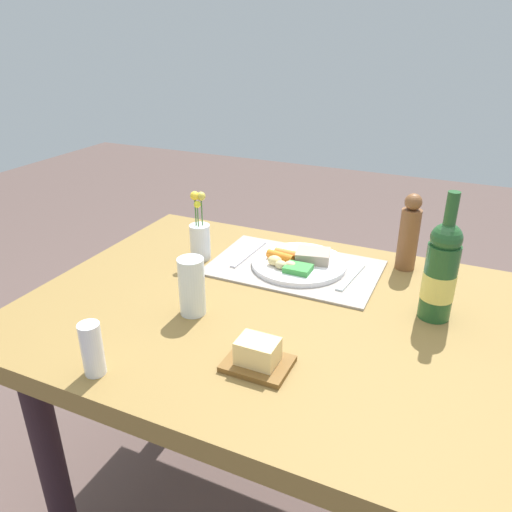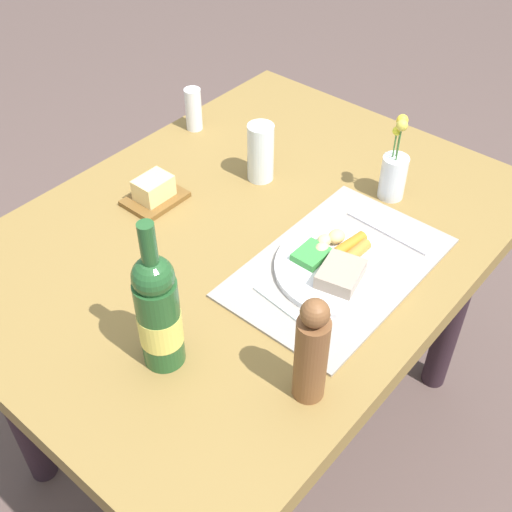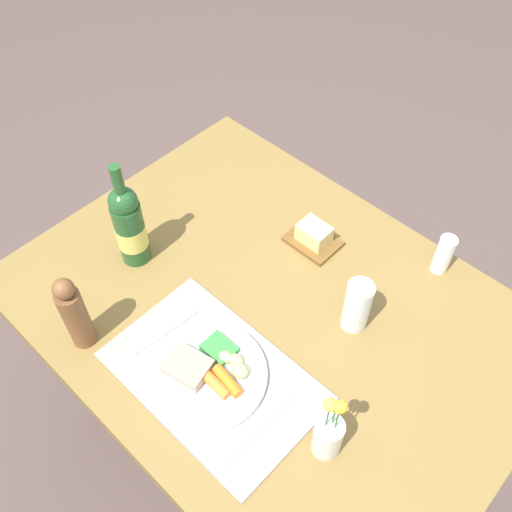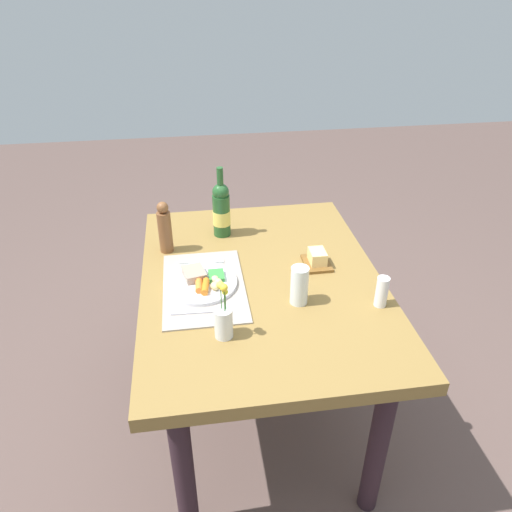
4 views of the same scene
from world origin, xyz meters
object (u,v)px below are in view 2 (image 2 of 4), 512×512
(pepper_mill, at_px, (311,352))
(wine_bottle, at_px, (158,312))
(knife, at_px, (387,232))
(salt_shaker, at_px, (193,109))
(water_tumbler, at_px, (261,156))
(dining_table, at_px, (249,264))
(flower_vase, at_px, (394,172))
(butter_dish, at_px, (154,192))
(fork, at_px, (289,310))
(dinner_plate, at_px, (340,266))

(pepper_mill, height_order, wine_bottle, wine_bottle)
(knife, distance_m, salt_shaker, 0.61)
(pepper_mill, distance_m, salt_shaker, 0.86)
(wine_bottle, bearing_deg, water_tumbler, 22.85)
(dining_table, relative_size, salt_shaker, 10.69)
(flower_vase, bearing_deg, salt_shaker, 98.42)
(dining_table, bearing_deg, flower_vase, -28.95)
(butter_dish, bearing_deg, salt_shaker, 28.11)
(pepper_mill, xyz_separation_m, salt_shaker, (0.47, 0.72, -0.05))
(water_tumbler, distance_m, wine_bottle, 0.56)
(dining_table, xyz_separation_m, flower_vase, (0.30, -0.17, 0.16))
(dining_table, distance_m, water_tumbler, 0.25)
(butter_dish, relative_size, wine_bottle, 0.43)
(fork, height_order, flower_vase, flower_vase)
(fork, distance_m, water_tumbler, 0.44)
(dining_table, xyz_separation_m, water_tumbler, (0.16, 0.10, 0.16))
(wine_bottle, bearing_deg, dining_table, 17.86)
(fork, xyz_separation_m, water_tumbler, (0.30, 0.32, 0.05))
(dining_table, height_order, wine_bottle, wine_bottle)
(fork, distance_m, butter_dish, 0.45)
(knife, distance_m, pepper_mill, 0.45)
(dining_table, distance_m, wine_bottle, 0.43)
(butter_dish, bearing_deg, pepper_mill, -108.39)
(fork, bearing_deg, water_tumbler, 53.26)
(dinner_plate, height_order, water_tumbler, water_tumbler)
(dining_table, height_order, butter_dish, butter_dish)
(salt_shaker, xyz_separation_m, flower_vase, (0.08, -0.54, 0.01))
(dinner_plate, distance_m, flower_vase, 0.29)
(dining_table, bearing_deg, salt_shaker, 59.66)
(knife, relative_size, water_tumbler, 1.40)
(water_tumbler, distance_m, flower_vase, 0.30)
(knife, bearing_deg, dining_table, 129.67)
(fork, bearing_deg, dinner_plate, 2.80)
(fork, bearing_deg, wine_bottle, 161.94)
(water_tumbler, height_order, salt_shaker, water_tumbler)
(flower_vase, bearing_deg, wine_bottle, 175.47)
(dining_table, xyz_separation_m, salt_shaker, (0.22, 0.38, 0.15))
(dining_table, bearing_deg, water_tumbler, 32.50)
(knife, bearing_deg, wine_bottle, 169.77)
(salt_shaker, bearing_deg, butter_dish, -151.89)
(water_tumbler, relative_size, butter_dish, 1.08)
(butter_dish, relative_size, flower_vase, 0.64)
(fork, bearing_deg, flower_vase, 12.50)
(dining_table, distance_m, salt_shaker, 0.46)
(dinner_plate, height_order, pepper_mill, pepper_mill)
(flower_vase, bearing_deg, butter_dish, 132.52)
(water_tumbler, distance_m, salt_shaker, 0.28)
(salt_shaker, distance_m, butter_dish, 0.32)
(fork, xyz_separation_m, butter_dish, (0.07, 0.44, 0.02))
(pepper_mill, bearing_deg, water_tumbler, 47.50)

